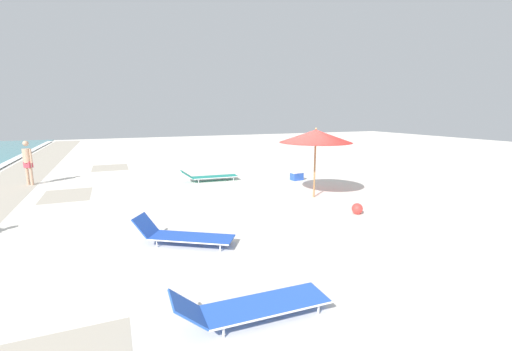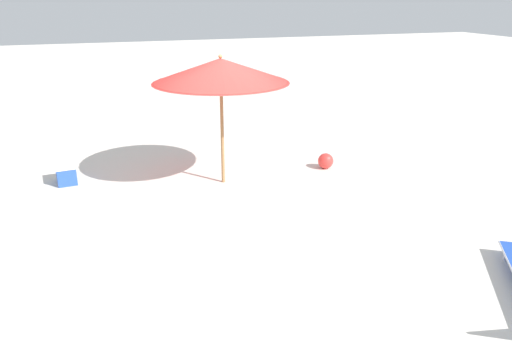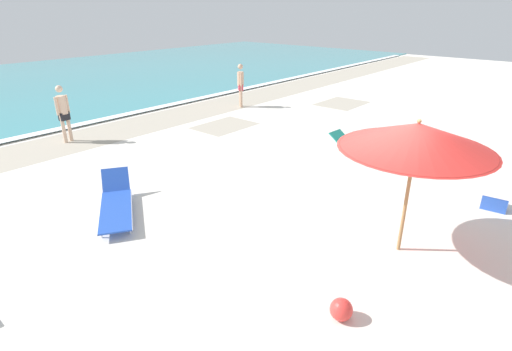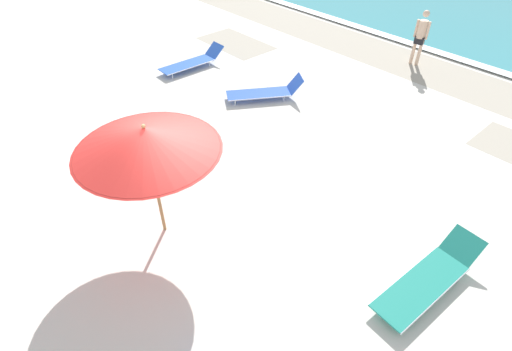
{
  "view_description": "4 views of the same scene",
  "coord_description": "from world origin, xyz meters",
  "px_view_note": "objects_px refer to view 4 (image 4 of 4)",
  "views": [
    {
      "loc": [
        -9.81,
        5.31,
        2.91
      ],
      "look_at": [
        0.11,
        1.14,
        0.87
      ],
      "focal_mm": 24.0,
      "sensor_mm": 36.0,
      "label": 1
    },
    {
      "loc": [
        2.16,
        7.6,
        3.38
      ],
      "look_at": [
        -0.01,
        1.2,
        0.88
      ],
      "focal_mm": 35.0,
      "sensor_mm": 36.0,
      "label": 2
    },
    {
      "loc": [
        -6.24,
        -2.91,
        3.97
      ],
      "look_at": [
        -0.55,
        1.98,
        0.76
      ],
      "focal_mm": 28.0,
      "sensor_mm": 36.0,
      "label": 3
    },
    {
      "loc": [
        5.01,
        -3.13,
        5.67
      ],
      "look_at": [
        0.5,
        0.9,
        0.69
      ],
      "focal_mm": 28.0,
      "sensor_mm": 36.0,
      "label": 4
    }
  ],
  "objects_px": {
    "sun_lounger_under_umbrella": "(429,278)",
    "sun_lounger_beside_umbrella": "(266,92)",
    "beach_umbrella": "(146,140)",
    "beachgoer_wading_adult": "(421,35)",
    "sun_lounger_near_water_left": "(193,62)",
    "beach_ball": "(108,172)"
  },
  "relations": [
    {
      "from": "sun_lounger_under_umbrella",
      "to": "beachgoer_wading_adult",
      "type": "xyz_separation_m",
      "value": [
        -4.94,
        7.73,
        0.79
      ]
    },
    {
      "from": "sun_lounger_under_umbrella",
      "to": "sun_lounger_beside_umbrella",
      "type": "height_order",
      "value": "sun_lounger_beside_umbrella"
    },
    {
      "from": "sun_lounger_near_water_left",
      "to": "sun_lounger_beside_umbrella",
      "type": "bearing_deg",
      "value": 8.03
    },
    {
      "from": "sun_lounger_beside_umbrella",
      "to": "beach_ball",
      "type": "xyz_separation_m",
      "value": [
        0.33,
        -5.05,
        -0.06
      ]
    },
    {
      "from": "sun_lounger_under_umbrella",
      "to": "sun_lounger_near_water_left",
      "type": "height_order",
      "value": "sun_lounger_near_water_left"
    },
    {
      "from": "beach_umbrella",
      "to": "beachgoer_wading_adult",
      "type": "xyz_separation_m",
      "value": [
        -0.92,
        10.32,
        -1.08
      ]
    },
    {
      "from": "sun_lounger_beside_umbrella",
      "to": "beachgoer_wading_adult",
      "type": "relative_size",
      "value": 1.22
    },
    {
      "from": "beach_umbrella",
      "to": "beachgoer_wading_adult",
      "type": "bearing_deg",
      "value": 95.07
    },
    {
      "from": "beach_umbrella",
      "to": "sun_lounger_beside_umbrella",
      "type": "height_order",
      "value": "beach_umbrella"
    },
    {
      "from": "sun_lounger_beside_umbrella",
      "to": "beachgoer_wading_adult",
      "type": "bearing_deg",
      "value": 105.9
    },
    {
      "from": "sun_lounger_near_water_left",
      "to": "beach_ball",
      "type": "height_order",
      "value": "sun_lounger_near_water_left"
    },
    {
      "from": "beach_umbrella",
      "to": "beachgoer_wading_adult",
      "type": "distance_m",
      "value": 10.41
    },
    {
      "from": "sun_lounger_under_umbrella",
      "to": "sun_lounger_near_water_left",
      "type": "distance_m",
      "value": 9.89
    },
    {
      "from": "beach_umbrella",
      "to": "sun_lounger_under_umbrella",
      "type": "distance_m",
      "value": 5.14
    },
    {
      "from": "beach_umbrella",
      "to": "sun_lounger_under_umbrella",
      "type": "bearing_deg",
      "value": 32.68
    },
    {
      "from": "sun_lounger_near_water_left",
      "to": "beachgoer_wading_adult",
      "type": "bearing_deg",
      "value": 51.71
    },
    {
      "from": "sun_lounger_near_water_left",
      "to": "beach_ball",
      "type": "bearing_deg",
      "value": -51.97
    },
    {
      "from": "beach_umbrella",
      "to": "sun_lounger_under_umbrella",
      "type": "relative_size",
      "value": 1.02
    },
    {
      "from": "beach_ball",
      "to": "sun_lounger_under_umbrella",
      "type": "bearing_deg",
      "value": 23.25
    },
    {
      "from": "sun_lounger_near_water_left",
      "to": "beach_umbrella",
      "type": "bearing_deg",
      "value": -37.78
    },
    {
      "from": "beachgoer_wading_adult",
      "to": "beach_umbrella",
      "type": "bearing_deg",
      "value": 84.17
    },
    {
      "from": "sun_lounger_beside_umbrella",
      "to": "sun_lounger_near_water_left",
      "type": "height_order",
      "value": "sun_lounger_beside_umbrella"
    }
  ]
}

